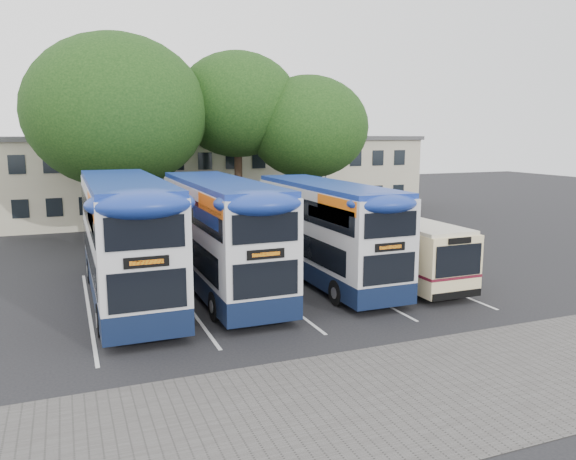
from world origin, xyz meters
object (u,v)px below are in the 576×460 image
(bus_single, at_px, (391,243))
(bus_dd_mid, at_px, (221,230))
(lamp_post, at_px, (326,153))
(bus_dd_right, at_px, (325,227))
(bus_dd_left, at_px, (126,234))
(tree_right, at_px, (308,127))
(tree_mid, at_px, (237,105))
(tree_left, at_px, (116,112))

(bus_single, bearing_deg, bus_dd_mid, 175.39)
(lamp_post, bearing_deg, bus_dd_right, -115.62)
(bus_dd_left, bearing_deg, lamp_post, 42.82)
(tree_right, bearing_deg, bus_dd_left, -138.47)
(lamp_post, xyz_separation_m, bus_single, (-3.81, -14.75, -3.52))
(lamp_post, xyz_separation_m, tree_mid, (-6.90, -1.43, 3.10))
(lamp_post, bearing_deg, tree_right, -131.96)
(lamp_post, xyz_separation_m, bus_dd_right, (-6.86, -14.31, -2.70))
(lamp_post, distance_m, bus_dd_mid, 18.40)
(tree_mid, distance_m, bus_single, 15.19)
(tree_mid, bearing_deg, tree_right, -21.60)
(bus_dd_mid, bearing_deg, bus_single, -4.61)
(lamp_post, relative_size, tree_mid, 0.79)
(bus_dd_right, bearing_deg, bus_dd_left, 178.62)
(tree_left, height_order, bus_dd_right, tree_left)
(bus_dd_left, xyz_separation_m, bus_dd_mid, (3.72, -0.02, -0.10))
(bus_dd_mid, bearing_deg, tree_left, 102.91)
(bus_dd_right, bearing_deg, tree_right, 69.95)
(bus_dd_right, xyz_separation_m, bus_single, (3.06, -0.44, -0.82))
(bus_dd_left, bearing_deg, bus_dd_mid, -0.36)
(lamp_post, height_order, bus_dd_left, lamp_post)
(bus_single, bearing_deg, bus_dd_right, 171.78)
(tree_left, xyz_separation_m, tree_right, (11.52, -1.04, -0.84))
(tree_right, bearing_deg, tree_mid, 158.40)
(tree_right, bearing_deg, tree_left, 174.85)
(tree_mid, height_order, bus_single, tree_mid)
(tree_mid, xyz_separation_m, tree_right, (4.14, -1.64, -1.39))
(lamp_post, xyz_separation_m, tree_left, (-14.28, -2.04, 2.55))
(lamp_post, distance_m, bus_single, 15.64)
(tree_left, bearing_deg, tree_mid, 4.67)
(tree_left, height_order, bus_dd_mid, tree_left)
(lamp_post, height_order, bus_dd_right, lamp_post)
(tree_right, relative_size, bus_dd_left, 0.88)
(bus_dd_mid, bearing_deg, tree_mid, 70.08)
(tree_left, relative_size, tree_mid, 1.05)
(bus_dd_left, bearing_deg, tree_mid, 56.71)
(bus_dd_right, height_order, bus_single, bus_dd_right)
(lamp_post, bearing_deg, tree_mid, -168.27)
(lamp_post, height_order, bus_single, lamp_post)
(bus_dd_mid, bearing_deg, bus_dd_left, 179.64)
(tree_mid, xyz_separation_m, bus_dd_mid, (-4.60, -12.70, -5.66))
(bus_dd_right, distance_m, bus_single, 3.20)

